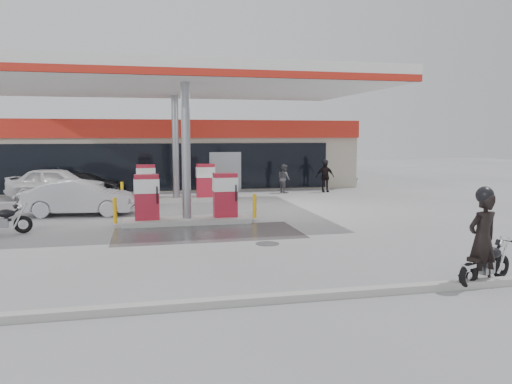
% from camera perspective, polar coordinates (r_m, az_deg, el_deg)
% --- Properties ---
extents(ground, '(90.00, 90.00, 0.00)m').
position_cam_1_polar(ground, '(16.25, -7.29, -4.74)').
color(ground, gray).
rests_on(ground, ground).
extents(wet_patch, '(6.00, 3.00, 0.00)m').
position_cam_1_polar(wet_patch, '(16.31, -5.53, -4.67)').
color(wet_patch, '#4C4C4F').
rests_on(wet_patch, ground).
extents(drain_cover, '(0.70, 0.70, 0.01)m').
position_cam_1_polar(drain_cover, '(14.64, 1.32, -5.92)').
color(drain_cover, '#38383A').
rests_on(drain_cover, ground).
extents(kerb, '(28.00, 0.25, 0.15)m').
position_cam_1_polar(kerb, '(9.51, -3.23, -12.43)').
color(kerb, gray).
rests_on(kerb, ground).
extents(store_building, '(22.00, 8.22, 4.00)m').
position_cam_1_polar(store_building, '(31.87, -10.03, 4.37)').
color(store_building, '#B2A895').
rests_on(store_building, ground).
extents(canopy, '(16.00, 10.02, 5.51)m').
position_cam_1_polar(canopy, '(21.03, -8.81, 12.21)').
color(canopy, silver).
rests_on(canopy, ground).
extents(pump_island_near, '(5.14, 1.30, 1.78)m').
position_cam_1_polar(pump_island_near, '(18.10, -7.91, -1.31)').
color(pump_island_near, '#9E9E99').
rests_on(pump_island_near, ground).
extents(pump_island_far, '(5.14, 1.30, 1.78)m').
position_cam_1_polar(pump_island_far, '(24.05, -9.10, 0.60)').
color(pump_island_far, '#9E9E99').
rests_on(pump_island_far, ground).
extents(main_motorcycle, '(1.72, 0.90, 0.93)m').
position_cam_1_polar(main_motorcycle, '(11.86, 24.79, -7.50)').
color(main_motorcycle, black).
rests_on(main_motorcycle, ground).
extents(biker_main, '(0.79, 0.59, 1.97)m').
position_cam_1_polar(biker_main, '(11.57, 24.46, -4.92)').
color(biker_main, black).
rests_on(biker_main, ground).
extents(parked_motorcycle, '(1.91, 0.73, 0.98)m').
position_cam_1_polar(parked_motorcycle, '(17.88, -27.10, -2.97)').
color(parked_motorcycle, black).
rests_on(parked_motorcycle, ground).
extents(sedan_white, '(4.90, 2.69, 1.58)m').
position_cam_1_polar(sedan_white, '(26.53, -21.79, 0.94)').
color(sedan_white, silver).
rests_on(sedan_white, ground).
extents(attendant, '(0.76, 0.89, 1.57)m').
position_cam_1_polar(attendant, '(27.35, 3.23, 1.55)').
color(attendant, '#505054').
rests_on(attendant, ground).
extents(hatchback_silver, '(4.38, 1.93, 1.40)m').
position_cam_1_polar(hatchback_silver, '(20.92, -19.54, -0.61)').
color(hatchback_silver, '#B3B5BC').
rests_on(hatchback_silver, ground).
extents(parked_car_left, '(4.34, 2.35, 1.19)m').
position_cam_1_polar(parked_car_left, '(28.16, -18.79, 0.96)').
color(parked_car_left, black).
rests_on(parked_car_left, ground).
extents(parked_car_right, '(4.20, 2.52, 1.09)m').
position_cam_1_polar(parked_car_right, '(32.06, 8.10, 1.79)').
color(parked_car_right, '#B2B5BB').
rests_on(parked_car_right, ground).
extents(biker_walking, '(1.04, 0.48, 1.73)m').
position_cam_1_polar(biker_walking, '(27.94, 7.90, 1.76)').
color(biker_walking, black).
rests_on(biker_walking, ground).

